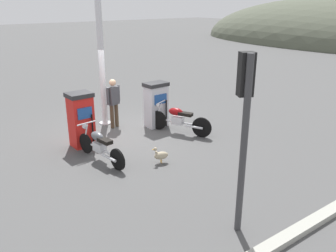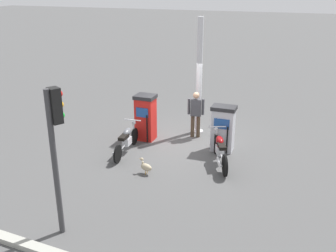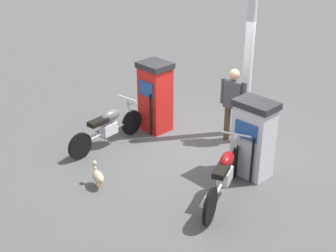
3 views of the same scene
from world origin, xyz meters
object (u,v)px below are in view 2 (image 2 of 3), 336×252
(wandering_duck, at_px, (146,167))
(roadside_traffic_light, at_px, (56,137))
(attendant_person, at_px, (196,112))
(motorcycle_far_pump, at_px, (220,149))
(motorcycle_near_pump, at_px, (127,139))
(fuel_pump_near, at_px, (146,117))
(fuel_pump_far, at_px, (223,128))
(canopy_support_pole, at_px, (199,79))

(wandering_duck, xyz_separation_m, roadside_traffic_light, (3.04, -0.59, 2.00))
(attendant_person, bearing_deg, motorcycle_far_pump, 36.08)
(motorcycle_near_pump, distance_m, roadside_traffic_light, 4.55)
(attendant_person, bearing_deg, fuel_pump_near, -62.62)
(fuel_pump_far, xyz_separation_m, roadside_traffic_light, (5.40, -2.23, 1.46))
(fuel_pump_far, height_order, canopy_support_pole, canopy_support_pole)
(fuel_pump_far, relative_size, attendant_person, 0.92)
(fuel_pump_near, xyz_separation_m, wandering_duck, (2.35, 1.03, -0.58))
(fuel_pump_far, height_order, motorcycle_near_pump, fuel_pump_far)
(attendant_person, distance_m, wandering_duck, 3.26)
(canopy_support_pole, bearing_deg, attendant_person, 7.24)
(fuel_pump_near, height_order, motorcycle_far_pump, fuel_pump_near)
(fuel_pump_far, distance_m, canopy_support_pole, 2.14)
(fuel_pump_far, distance_m, wandering_duck, 2.92)
(canopy_support_pole, bearing_deg, motorcycle_far_pump, 30.58)
(motorcycle_near_pump, xyz_separation_m, attendant_person, (-2.03, 1.65, 0.47))
(attendant_person, bearing_deg, canopy_support_pole, -172.76)
(fuel_pump_near, height_order, canopy_support_pole, canopy_support_pole)
(wandering_duck, relative_size, canopy_support_pole, 0.11)
(attendant_person, relative_size, canopy_support_pole, 0.40)
(fuel_pump_far, height_order, roadside_traffic_light, roadside_traffic_light)
(fuel_pump_near, bearing_deg, fuel_pump_far, 90.00)
(motorcycle_far_pump, xyz_separation_m, wandering_duck, (1.40, -1.78, -0.25))
(motorcycle_near_pump, height_order, attendant_person, attendant_person)
(fuel_pump_near, height_order, motorcycle_near_pump, fuel_pump_near)
(fuel_pump_far, relative_size, motorcycle_far_pump, 0.74)
(wandering_duck, xyz_separation_m, canopy_support_pole, (-3.67, 0.43, 1.72))
(fuel_pump_near, relative_size, wandering_duck, 3.44)
(attendant_person, height_order, canopy_support_pole, canopy_support_pole)
(attendant_person, height_order, wandering_duck, attendant_person)
(motorcycle_near_pump, relative_size, canopy_support_pole, 0.50)
(fuel_pump_near, bearing_deg, canopy_support_pole, 131.86)
(canopy_support_pole, bearing_deg, fuel_pump_near, -48.14)
(wandering_duck, bearing_deg, motorcycle_far_pump, 128.16)
(fuel_pump_near, relative_size, motorcycle_far_pump, 0.78)
(motorcycle_near_pump, bearing_deg, motorcycle_far_pump, 95.46)
(fuel_pump_far, relative_size, roadside_traffic_light, 0.46)
(motorcycle_near_pump, distance_m, motorcycle_far_pump, 2.94)
(fuel_pump_far, xyz_separation_m, canopy_support_pole, (-1.31, -1.20, 1.19))
(motorcycle_far_pump, bearing_deg, wandering_duck, -51.84)
(fuel_pump_near, bearing_deg, motorcycle_near_pump, -5.34)
(motorcycle_near_pump, relative_size, attendant_person, 1.24)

